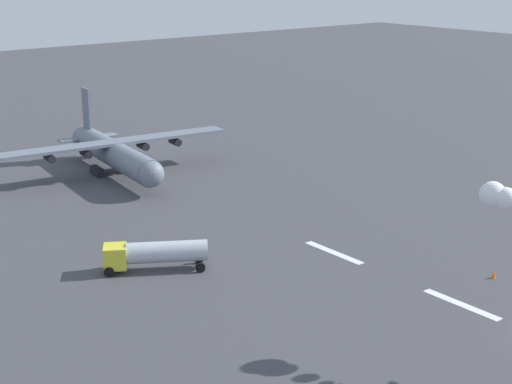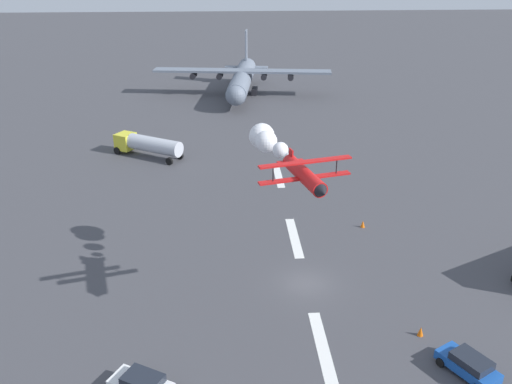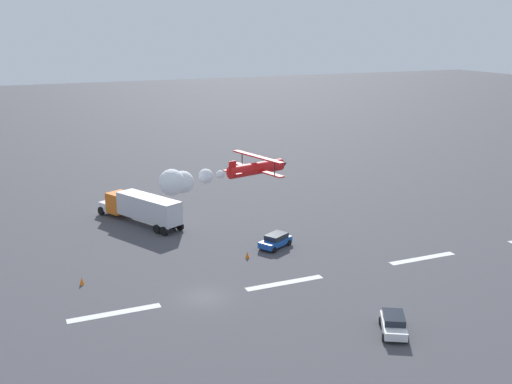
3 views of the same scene
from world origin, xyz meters
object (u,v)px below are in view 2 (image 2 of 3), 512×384
(followme_car_yellow, at_px, (469,365))
(airport_staff_sedan, at_px, (142,384))
(traffic_cone_far, at_px, (363,224))
(cargo_transport_plane, at_px, (242,80))
(stunt_biplane_red, at_px, (277,149))
(traffic_cone_near, at_px, (421,331))
(fuel_tanker_truck, at_px, (147,144))

(followme_car_yellow, distance_m, airport_staff_sedan, 21.41)
(airport_staff_sedan, xyz_separation_m, traffic_cone_far, (21.73, -19.47, -0.44))
(cargo_transport_plane, bearing_deg, stunt_biplane_red, -179.60)
(airport_staff_sedan, relative_size, traffic_cone_far, 5.91)
(followme_car_yellow, height_order, traffic_cone_near, followme_car_yellow)
(cargo_transport_plane, xyz_separation_m, fuel_tanker_truck, (-32.43, 13.97, -1.47))
(traffic_cone_near, relative_size, traffic_cone_far, 1.00)
(stunt_biplane_red, relative_size, fuel_tanker_truck, 1.28)
(cargo_transport_plane, relative_size, fuel_tanker_truck, 3.43)
(stunt_biplane_red, height_order, traffic_cone_near, stunt_biplane_red)
(fuel_tanker_truck, relative_size, traffic_cone_far, 13.19)
(fuel_tanker_truck, height_order, traffic_cone_far, fuel_tanker_truck)
(cargo_transport_plane, bearing_deg, traffic_cone_near, -171.69)
(fuel_tanker_truck, xyz_separation_m, followme_car_yellow, (-43.44, -26.23, -0.94))
(cargo_transport_plane, xyz_separation_m, traffic_cone_far, (-54.64, -10.33, -2.85))
(followme_car_yellow, bearing_deg, traffic_cone_near, 23.41)
(followme_car_yellow, xyz_separation_m, airport_staff_sedan, (-0.49, 21.41, -0.00))
(followme_car_yellow, height_order, airport_staff_sedan, same)
(traffic_cone_far, bearing_deg, airport_staff_sedan, 138.14)
(traffic_cone_far, bearing_deg, cargo_transport_plane, 10.70)
(cargo_transport_plane, distance_m, fuel_tanker_truck, 35.34)
(stunt_biplane_red, xyz_separation_m, traffic_cone_near, (-7.71, -10.03, -11.57))
(airport_staff_sedan, relative_size, traffic_cone_near, 5.91)
(followme_car_yellow, bearing_deg, stunt_biplane_red, 44.96)
(fuel_tanker_truck, xyz_separation_m, traffic_cone_far, (-22.20, -24.29, -1.38))
(cargo_transport_plane, xyz_separation_m, followme_car_yellow, (-75.87, -12.26, -2.41))
(stunt_biplane_red, relative_size, traffic_cone_far, 16.92)
(cargo_transport_plane, distance_m, traffic_cone_near, 72.56)
(followme_car_yellow, xyz_separation_m, traffic_cone_near, (4.13, 1.79, -0.44))
(cargo_transport_plane, distance_m, airport_staff_sedan, 76.95)
(cargo_transport_plane, distance_m, followme_car_yellow, 76.89)
(stunt_biplane_red, bearing_deg, traffic_cone_near, -127.53)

